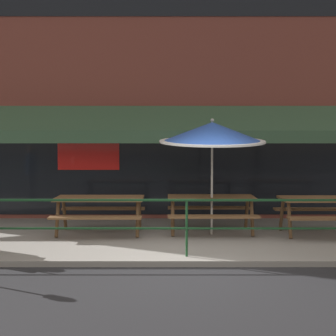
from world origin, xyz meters
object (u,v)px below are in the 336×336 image
picnic_table_left (98,205)px  picnic_table_right (324,205)px  patio_umbrella_centre (211,133)px  picnic_table_centre (210,204)px

picnic_table_left → picnic_table_right: bearing=-1.3°
picnic_table_right → patio_umbrella_centre: (-2.30, 0.04, 1.47)m
picnic_table_centre → patio_umbrella_centre: patio_umbrella_centre is taller
picnic_table_left → picnic_table_centre: same height
picnic_table_centre → picnic_table_right: size_ratio=1.00×
picnic_table_left → patio_umbrella_centre: (2.30, -0.06, 1.47)m
picnic_table_left → picnic_table_right: same height
picnic_table_right → picnic_table_centre: bearing=174.8°
picnic_table_left → picnic_table_centre: 2.31m
picnic_table_centre → picnic_table_right: same height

